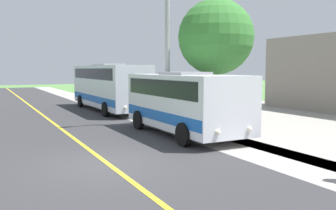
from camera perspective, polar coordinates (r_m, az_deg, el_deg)
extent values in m
plane|color=#548442|center=(11.33, -9.49, -9.12)|extent=(120.00, 120.00, 0.00)
cube|color=#333335|center=(11.33, -9.49, -9.10)|extent=(8.00, 100.00, 0.01)
cube|color=#9E9991|center=(13.78, 11.70, -6.49)|extent=(2.40, 100.00, 0.01)
cube|color=gold|center=(11.33, -9.49, -9.07)|extent=(0.16, 100.00, 0.00)
cube|color=white|center=(15.88, 2.61, 0.67)|extent=(2.55, 7.01, 2.29)
cube|color=blue|center=(15.94, 2.60, -1.45)|extent=(2.59, 6.87, 0.44)
cube|color=black|center=(15.84, 2.62, 2.81)|extent=(2.59, 6.31, 0.70)
cube|color=gray|center=(15.82, 2.63, 5.02)|extent=(1.53, 2.10, 0.12)
cylinder|color=black|center=(14.93, 11.03, -3.78)|extent=(0.25, 0.90, 0.90)
cylinder|color=black|center=(13.52, 2.49, -4.67)|extent=(0.25, 0.90, 0.90)
cylinder|color=black|center=(18.50, 2.66, -1.87)|extent=(0.25, 0.90, 0.90)
cylinder|color=black|center=(17.38, -4.64, -2.37)|extent=(0.25, 0.90, 0.90)
sphere|color=#F2EACC|center=(13.50, 12.69, -3.75)|extent=(0.20, 0.20, 0.20)
sphere|color=#F2EACC|center=(12.66, 7.81, -4.29)|extent=(0.20, 0.20, 0.20)
cube|color=silver|center=(25.48, -9.37, 3.03)|extent=(2.43, 10.07, 2.76)
cube|color=blue|center=(25.53, -9.34, 1.17)|extent=(2.47, 9.87, 0.44)
cube|color=black|center=(25.46, -9.40, 4.90)|extent=(2.47, 9.07, 0.70)
cube|color=gray|center=(25.46, -9.42, 6.28)|extent=(1.46, 3.02, 0.12)
cylinder|color=black|center=(23.09, -4.06, -0.37)|extent=(0.25, 0.90, 0.90)
cylinder|color=black|center=(22.25, -9.82, -0.66)|extent=(0.25, 0.90, 0.90)
cylinder|color=black|center=(28.91, -8.94, 0.80)|extent=(0.25, 0.90, 0.90)
cylinder|color=black|center=(28.24, -13.63, 0.59)|extent=(0.25, 0.90, 0.90)
sphere|color=#F2EACC|center=(21.08, -3.35, -0.26)|extent=(0.20, 0.20, 0.20)
sphere|color=#F2EACC|center=(20.58, -6.76, -0.43)|extent=(0.20, 0.20, 0.20)
cylinder|color=#9E9EA3|center=(18.21, -0.09, 8.19)|extent=(0.24, 0.24, 7.35)
cylinder|color=brown|center=(18.85, 7.44, 1.53)|extent=(0.36, 0.36, 3.06)
sphere|color=#387A33|center=(18.87, 7.56, 10.57)|extent=(3.85, 3.85, 3.85)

